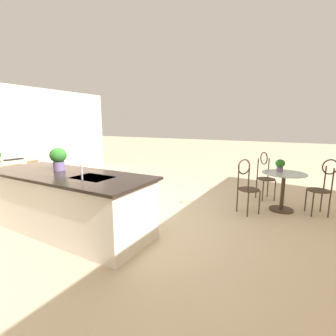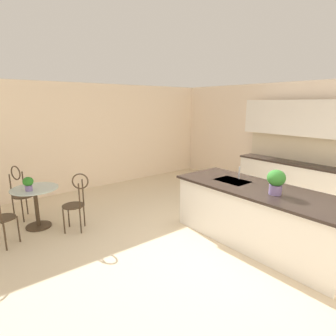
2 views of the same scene
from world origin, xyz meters
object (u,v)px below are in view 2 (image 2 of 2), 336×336
object	(u,v)px
bistro_table	(36,204)
chair_toward_desk	(76,199)
potted_plant_counter_near	(276,180)
chair_near_window	(21,190)
potted_plant_on_table	(28,183)

from	to	relation	value
bistro_table	chair_toward_desk	world-z (taller)	chair_toward_desk
potted_plant_counter_near	chair_toward_desk	bearing A→B (deg)	-142.06
bistro_table	chair_near_window	xyz separation A→B (m)	(-0.64, -0.11, 0.13)
potted_plant_on_table	potted_plant_counter_near	bearing A→B (deg)	40.82
chair_toward_desk	potted_plant_on_table	distance (m)	0.85
potted_plant_on_table	chair_near_window	bearing A→B (deg)	-179.60
chair_near_window	chair_toward_desk	world-z (taller)	same
chair_near_window	potted_plant_counter_near	size ratio (longest dim) A/B	2.85
bistro_table	potted_plant_on_table	distance (m)	0.45
bistro_table	potted_plant_counter_near	world-z (taller)	potted_plant_counter_near
chair_near_window	potted_plant_on_table	world-z (taller)	chair_near_window
chair_near_window	bistro_table	bearing A→B (deg)	9.92
bistro_table	potted_plant_on_table	world-z (taller)	potted_plant_on_table
bistro_table	potted_plant_counter_near	xyz separation A→B (m)	(3.13, 2.52, 0.68)
bistro_table	potted_plant_on_table	size ratio (longest dim) A/B	3.29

